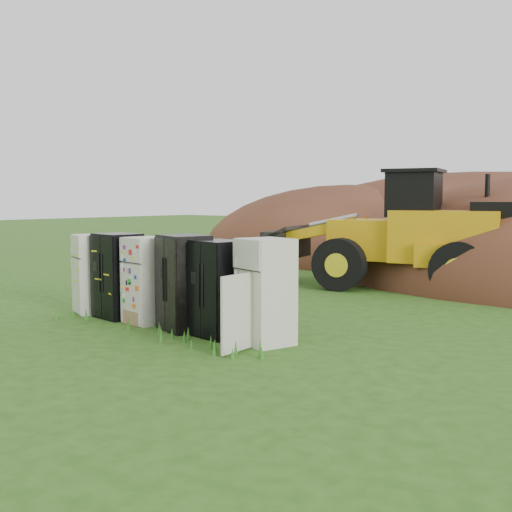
% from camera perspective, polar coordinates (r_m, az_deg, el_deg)
% --- Properties ---
extents(ground, '(120.00, 120.00, 0.00)m').
position_cam_1_polar(ground, '(12.89, -7.73, -6.23)').
color(ground, '#265015').
rests_on(ground, ground).
extents(fridge_leftmost, '(0.99, 0.97, 1.74)m').
position_cam_1_polar(fridge_leftmost, '(14.63, -14.24, -1.53)').
color(fridge_leftmost, beige).
rests_on(fridge_leftmost, ground).
extents(fridge_black_side, '(1.03, 0.86, 1.79)m').
position_cam_1_polar(fridge_black_side, '(13.91, -12.19, -1.72)').
color(fridge_black_side, black).
rests_on(fridge_black_side, ground).
extents(fridge_sticker, '(0.88, 0.82, 1.75)m').
position_cam_1_polar(fridge_sticker, '(13.18, -9.70, -2.14)').
color(fridge_sticker, silver).
rests_on(fridge_sticker, ground).
extents(fridge_dark_mid, '(1.13, 1.02, 1.84)m').
position_cam_1_polar(fridge_dark_mid, '(12.39, -6.39, -2.38)').
color(fridge_dark_mid, black).
rests_on(fridge_dark_mid, ground).
extents(fridge_black_right, '(0.99, 0.86, 1.77)m').
position_cam_1_polar(fridge_black_right, '(11.78, -3.37, -2.91)').
color(fridge_black_right, black).
rests_on(fridge_black_right, ground).
extents(fridge_open_door, '(1.02, 0.98, 1.85)m').
position_cam_1_polar(fridge_open_door, '(11.12, 0.87, -3.18)').
color(fridge_open_door, beige).
rests_on(fridge_open_door, ground).
extents(wheel_loader, '(7.33, 4.30, 3.32)m').
position_cam_1_polar(wheel_loader, '(18.45, 11.27, 2.35)').
color(wheel_loader, '#CA8B0D').
rests_on(wheel_loader, ground).
extents(dirt_mound_left, '(13.83, 10.37, 6.20)m').
position_cam_1_polar(dirt_mound_left, '(27.59, 8.09, -0.15)').
color(dirt_mound_left, '#472517').
rests_on(dirt_mound_left, ground).
extents(dirt_mound_back, '(20.53, 13.69, 7.24)m').
position_cam_1_polar(dirt_mound_back, '(28.05, 18.54, -0.28)').
color(dirt_mound_back, '#472517').
rests_on(dirt_mound_back, ground).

